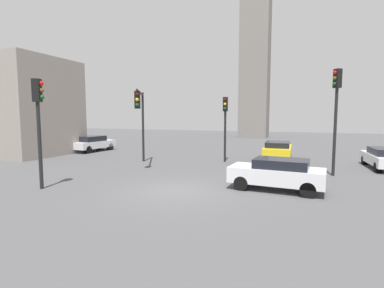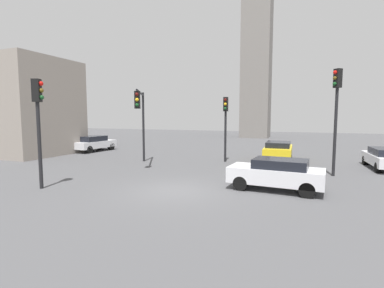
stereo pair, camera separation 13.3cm
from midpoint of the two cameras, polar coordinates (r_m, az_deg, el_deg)
ground_plane at (r=12.87m, az=-3.37°, el=-9.20°), size 101.51×101.51×0.00m
traffic_light_0 at (r=14.52m, az=-28.24°, el=5.47°), size 0.49×0.42×4.89m
traffic_light_1 at (r=19.03m, az=-10.33°, el=6.48°), size 2.11×4.01×4.94m
traffic_light_2 at (r=17.48m, az=26.33°, el=7.31°), size 0.48×0.46×5.77m
traffic_light_3 at (r=20.70m, az=6.38°, el=5.40°), size 0.35×0.47×4.60m
car_1 at (r=13.36m, az=16.16°, el=-5.56°), size 4.14×2.01×1.40m
car_3 at (r=22.44m, az=16.38°, el=-1.15°), size 1.96×4.33×1.38m
car_4 at (r=28.38m, az=-19.11°, el=0.16°), size 2.13×4.33×1.43m
skyline_tower at (r=46.77m, az=12.33°, el=18.92°), size 4.13×4.13×28.38m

